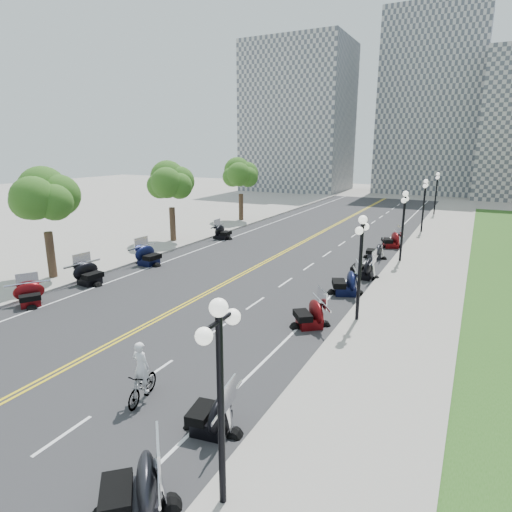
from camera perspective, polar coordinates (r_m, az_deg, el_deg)
The scene contains 47 objects.
ground at distance 21.34m, azimuth -12.91°, elevation -8.17°, with size 160.00×160.00×0.00m, color gray.
road at distance 29.20m, azimuth -0.24°, elevation -1.59°, with size 16.00×90.00×0.01m, color #333335.
centerline_yellow_a at distance 29.25m, azimuth -0.45°, elevation -1.55°, with size 0.12×90.00×0.00m, color yellow.
centerline_yellow_b at distance 29.15m, azimuth -0.03°, elevation -1.61°, with size 0.12×90.00×0.00m, color yellow.
edge_line_north at distance 26.96m, azimuth 11.92°, elevation -3.27°, with size 0.12×90.00×0.00m, color white.
edge_line_south at distance 32.56m, azimuth -10.27°, elevation -0.12°, with size 0.12×90.00×0.00m, color white.
lane_dash_4 at distance 14.44m, azimuth -24.34°, elevation -20.95°, with size 0.12×2.00×0.00m, color white.
lane_dash_5 at distance 16.71m, azimuth -13.30°, elevation -14.82°, with size 0.12×2.00×0.00m, color white.
lane_dash_6 at distance 19.55m, azimuth -5.60°, elevation -9.98°, with size 0.12×2.00×0.00m, color white.
lane_dash_7 at distance 22.74m, azimuth -0.10°, elevation -6.31°, with size 0.12×2.00×0.00m, color white.
lane_dash_8 at distance 26.16m, azimuth 3.95°, elevation -3.54°, with size 0.12×2.00×0.00m, color white.
lane_dash_9 at distance 29.72m, azimuth 7.03°, elevation -1.40°, with size 0.12×2.00×0.00m, color white.
lane_dash_10 at distance 33.38m, azimuth 9.44°, elevation 0.27°, with size 0.12×2.00×0.00m, color white.
lane_dash_11 at distance 37.11m, azimuth 11.37°, elevation 1.61°, with size 0.12×2.00×0.00m, color white.
lane_dash_12 at distance 40.89m, azimuth 12.95°, elevation 2.71°, with size 0.12×2.00×0.00m, color white.
lane_dash_13 at distance 44.71m, azimuth 14.26°, elevation 3.62°, with size 0.12×2.00×0.00m, color white.
lane_dash_14 at distance 48.56m, azimuth 15.37°, elevation 4.38°, with size 0.12×2.00×0.00m, color white.
lane_dash_15 at distance 52.43m, azimuth 16.31°, elevation 5.03°, with size 0.12×2.00×0.00m, color white.
lane_dash_16 at distance 56.32m, azimuth 17.13°, elevation 5.58°, with size 0.12×2.00×0.00m, color white.
lane_dash_17 at distance 60.22m, azimuth 17.84°, elevation 6.07°, with size 0.12×2.00×0.00m, color white.
lane_dash_18 at distance 64.14m, azimuth 18.47°, elevation 6.49°, with size 0.12×2.00×0.00m, color white.
lane_dash_19 at distance 68.06m, azimuth 19.02°, elevation 6.87°, with size 0.12×2.00×0.00m, color white.
sidewalk_north at distance 26.24m, azimuth 20.59°, elevation -4.26°, with size 5.00×90.00×0.15m, color #9E9991.
sidewalk_south at distance 35.14m, azimuth -15.60°, elevation 0.75°, with size 5.00×90.00×0.15m, color #9E9991.
distant_block_a at distance 83.03m, azimuth 5.66°, elevation 17.79°, with size 18.00×14.00×26.00m, color gray.
distant_block_b at distance 83.64m, azimuth 22.25°, elevation 18.19°, with size 16.00×12.00×30.00m, color gray.
street_lamp_1 at distance 9.83m, azimuth -4.70°, elevation -19.47°, with size 0.50×1.20×4.90m, color black, non-canonical shape.
street_lamp_2 at distance 20.13m, azimuth 13.67°, elevation -1.75°, with size 0.50×1.20×4.90m, color black, non-canonical shape.
street_lamp_3 at distance 31.66m, azimuth 18.98°, elevation 3.70°, with size 0.50×1.20×4.90m, color black, non-canonical shape.
street_lamp_4 at distance 43.44m, azimuth 21.45°, elevation 6.22°, with size 0.50×1.20×4.90m, color black, non-canonical shape.
street_lamp_5 at distance 55.31m, azimuth 22.87°, elevation 7.65°, with size 0.50×1.20×4.90m, color black, non-canonical shape.
tree_2 at distance 28.72m, azimuth -26.37°, elevation 6.31°, with size 4.80×4.80×9.20m, color #235619, non-canonical shape.
tree_3 at distance 37.06m, azimuth -11.29°, elevation 9.03°, with size 4.80×4.80×9.20m, color #235619, non-canonical shape.
tree_4 at distance 47.02m, azimuth -2.04°, elevation 10.39°, with size 4.80×4.80×9.20m, color #235619, non-canonical shape.
motorcycle_n_3 at distance 11.13m, azimuth -16.22°, elevation -27.31°, with size 2.17×2.17×1.52m, color black, non-canonical shape.
motorcycle_n_4 at distance 13.18m, azimuth -6.02°, elevation -19.79°, with size 1.93×1.93×1.35m, color black, non-canonical shape.
motorcycle_n_6 at distance 19.85m, azimuth 7.15°, elevation -7.43°, with size 2.04×2.04×1.43m, color #590A0C, non-canonical shape.
motorcycle_n_7 at distance 24.40m, azimuth 11.83°, elevation -3.29°, with size 2.20×2.20×1.54m, color black, non-canonical shape.
motorcycle_n_8 at distance 27.62m, azimuth 14.12°, elevation -1.35°, with size 2.18×2.18×1.53m, color black, non-canonical shape.
motorcycle_n_9 at distance 32.70m, azimuth 15.56°, elevation 0.78°, with size 1.85×1.85×1.29m, color black, non-canonical shape.
motorcycle_n_10 at distance 36.60m, azimuth 17.59°, elevation 2.20°, with size 2.10×2.10×1.47m, color #590A0C, non-canonical shape.
motorcycle_s_5 at distance 25.17m, azimuth -27.98°, elevation -4.44°, with size 1.89×1.89×1.32m, color #590A0C, non-canonical shape.
motorcycle_s_6 at distance 27.49m, azimuth -21.38°, elevation -2.04°, with size 2.13×2.13×1.49m, color black, non-canonical shape.
motorcycle_s_7 at distance 30.65m, azimuth -14.16°, elevation 0.23°, with size 2.22×2.22×1.56m, color black, non-canonical shape.
motorcycle_s_9 at distance 38.29m, azimuth -4.45°, elevation 3.32°, with size 2.03×2.03×1.42m, color black, non-canonical shape.
bicycle at distance 14.96m, azimuth -14.91°, elevation -16.36°, with size 0.50×1.78×1.07m, color #A51414.
cyclist_rider at distance 14.30m, azimuth -15.27°, elevation -11.54°, with size 0.63×0.41×1.73m, color white.
Camera 1 is at (13.01, -14.87, 8.08)m, focal length 30.00 mm.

